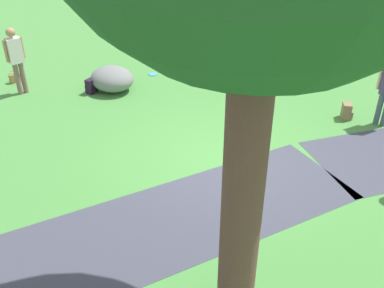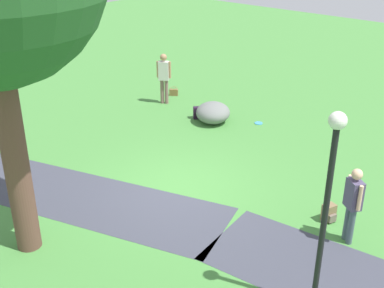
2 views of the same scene
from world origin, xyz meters
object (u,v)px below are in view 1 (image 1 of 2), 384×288
lawn_boulder (112,79)px  spare_backpack_on_lawn (347,111)px  frisbee_on_grass (153,74)px  backpack_by_boulder (91,86)px  woman_with_handbag (16,56)px  handbag_on_grass (15,77)px

lawn_boulder → spare_backpack_on_lawn: bearing=153.8°
spare_backpack_on_lawn → frisbee_on_grass: spare_backpack_on_lawn is taller
backpack_by_boulder → lawn_boulder: bearing=-170.6°
woman_with_handbag → backpack_by_boulder: bearing=170.6°
lawn_boulder → backpack_by_boulder: 0.61m
woman_with_handbag → handbag_on_grass: 1.29m
backpack_by_boulder → spare_backpack_on_lawn: same height
handbag_on_grass → spare_backpack_on_lawn: 9.20m
backpack_by_boulder → spare_backpack_on_lawn: size_ratio=1.00×
backpack_by_boulder → frisbee_on_grass: backpack_by_boulder is taller
lawn_boulder → woman_with_handbag: size_ratio=0.93×
backpack_by_boulder → handbag_on_grass: bearing=-27.5°
lawn_boulder → woman_with_handbag: 2.56m
handbag_on_grass → spare_backpack_on_lawn: (-8.38, 3.80, 0.05)m
backpack_by_boulder → spare_backpack_on_lawn: bearing=156.7°
frisbee_on_grass → spare_backpack_on_lawn: bearing=140.3°
woman_with_handbag → backpack_by_boulder: (-1.86, 0.31, -0.87)m
backpack_by_boulder → woman_with_handbag: bearing=-9.4°
frisbee_on_grass → lawn_boulder: bearing=36.2°
lawn_boulder → handbag_on_grass: (2.77, -1.04, -0.19)m
frisbee_on_grass → woman_with_handbag: bearing=10.5°
handbag_on_grass → backpack_by_boulder: backpack_by_boulder is taller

